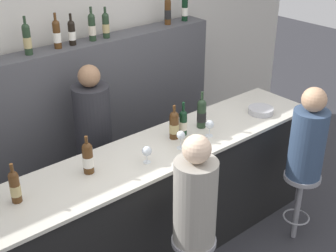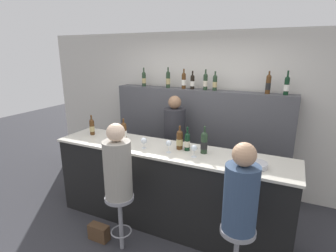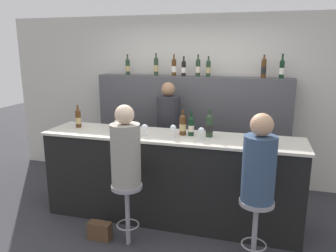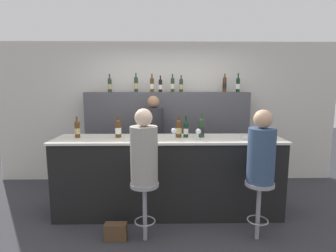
{
  "view_description": "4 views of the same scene",
  "coord_description": "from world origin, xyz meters",
  "px_view_note": "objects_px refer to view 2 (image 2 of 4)",
  "views": [
    {
      "loc": [
        -2.15,
        -2.27,
        2.98
      ],
      "look_at": [
        0.07,
        0.37,
        1.23
      ],
      "focal_mm": 50.0,
      "sensor_mm": 36.0,
      "label": 1
    },
    {
      "loc": [
        1.34,
        -2.49,
        2.26
      ],
      "look_at": [
        0.04,
        0.26,
        1.41
      ],
      "focal_mm": 28.0,
      "sensor_mm": 36.0,
      "label": 2
    },
    {
      "loc": [
        1.02,
        -3.31,
        2.1
      ],
      "look_at": [
        -0.01,
        0.28,
        1.21
      ],
      "focal_mm": 35.0,
      "sensor_mm": 36.0,
      "label": 3
    },
    {
      "loc": [
        -0.06,
        -3.22,
        1.79
      ],
      "look_at": [
        -0.01,
        0.24,
        1.27
      ],
      "focal_mm": 28.0,
      "sensor_mm": 36.0,
      "label": 4
    }
  ],
  "objects_px": {
    "wine_glass_1": "(169,144)",
    "handbag": "(99,232)",
    "wine_bottle_backbar_0": "(144,79)",
    "wine_bottle_backbar_3": "(192,82)",
    "wine_bottle_backbar_5": "(215,83)",
    "wine_bottle_counter_4": "(204,142)",
    "wine_glass_0": "(144,141)",
    "wine_bottle_counter_0": "(92,127)",
    "wine_glass_2": "(194,148)",
    "wine_bottle_backbar_2": "(184,80)",
    "metal_bowl": "(256,165)",
    "wine_bottle_counter_2": "(180,140)",
    "bar_stool_left": "(120,209)",
    "guest_seated_right": "(241,193)",
    "wine_bottle_backbar_6": "(268,84)",
    "wine_bottle_counter_1": "(124,131)",
    "wine_bottle_backbar_7": "(287,85)",
    "bar_stool_right": "(237,244)",
    "guest_seated_left": "(118,166)",
    "bartender": "(174,151)",
    "wine_bottle_backbar_1": "(168,79)",
    "wine_bottle_counter_3": "(187,141)",
    "wine_bottle_backbar_4": "(205,82)"
  },
  "relations": [
    {
      "from": "wine_bottle_backbar_0",
      "to": "wine_bottle_backbar_7",
      "type": "xyz_separation_m",
      "value": [
        2.29,
        -0.0,
        0.0
      ]
    },
    {
      "from": "wine_bottle_counter_0",
      "to": "wine_glass_0",
      "type": "height_order",
      "value": "wine_bottle_counter_0"
    },
    {
      "from": "wine_bottle_counter_3",
      "to": "wine_bottle_counter_4",
      "type": "relative_size",
      "value": 0.9
    },
    {
      "from": "wine_bottle_backbar_1",
      "to": "wine_bottle_backbar_5",
      "type": "relative_size",
      "value": 1.13
    },
    {
      "from": "wine_bottle_backbar_2",
      "to": "metal_bowl",
      "type": "relative_size",
      "value": 1.36
    },
    {
      "from": "wine_bottle_backbar_2",
      "to": "wine_glass_1",
      "type": "bearing_deg",
      "value": -75.19
    },
    {
      "from": "wine_bottle_backbar_2",
      "to": "wine_bottle_counter_3",
      "type": "bearing_deg",
      "value": -65.41
    },
    {
      "from": "wine_bottle_backbar_3",
      "to": "wine_bottle_backbar_6",
      "type": "distance_m",
      "value": 1.15
    },
    {
      "from": "guest_seated_left",
      "to": "guest_seated_right",
      "type": "bearing_deg",
      "value": 0.0
    },
    {
      "from": "bar_stool_right",
      "to": "guest_seated_right",
      "type": "relative_size",
      "value": 0.83
    },
    {
      "from": "wine_glass_2",
      "to": "metal_bowl",
      "type": "xyz_separation_m",
      "value": [
        0.69,
        0.01,
        -0.08
      ]
    },
    {
      "from": "wine_bottle_backbar_2",
      "to": "handbag",
      "type": "bearing_deg",
      "value": -100.97
    },
    {
      "from": "guest_seated_left",
      "to": "wine_bottle_counter_3",
      "type": "bearing_deg",
      "value": 53.71
    },
    {
      "from": "wine_bottle_counter_1",
      "to": "wine_bottle_backbar_2",
      "type": "xyz_separation_m",
      "value": [
        0.42,
        1.13,
        0.61
      ]
    },
    {
      "from": "wine_bottle_backbar_6",
      "to": "handbag",
      "type": "distance_m",
      "value": 3.03
    },
    {
      "from": "wine_bottle_backbar_3",
      "to": "wine_bottle_backbar_5",
      "type": "relative_size",
      "value": 0.98
    },
    {
      "from": "wine_bottle_counter_1",
      "to": "wine_bottle_backbar_2",
      "type": "bearing_deg",
      "value": 69.46
    },
    {
      "from": "wine_bottle_backbar_0",
      "to": "guest_seated_right",
      "type": "distance_m",
      "value": 2.87
    },
    {
      "from": "wine_bottle_backbar_7",
      "to": "handbag",
      "type": "height_order",
      "value": "wine_bottle_backbar_7"
    },
    {
      "from": "wine_glass_0",
      "to": "wine_bottle_backbar_0",
      "type": "bearing_deg",
      "value": 119.86
    },
    {
      "from": "wine_bottle_counter_2",
      "to": "guest_seated_left",
      "type": "relative_size",
      "value": 0.35
    },
    {
      "from": "wine_bottle_backbar_0",
      "to": "wine_bottle_backbar_3",
      "type": "distance_m",
      "value": 0.9
    },
    {
      "from": "guest_seated_left",
      "to": "handbag",
      "type": "distance_m",
      "value": 1.03
    },
    {
      "from": "wine_bottle_backbar_6",
      "to": "wine_glass_2",
      "type": "height_order",
      "value": "wine_bottle_backbar_6"
    },
    {
      "from": "wine_bottle_backbar_7",
      "to": "guest_seated_right",
      "type": "relative_size",
      "value": 0.4
    },
    {
      "from": "wine_bottle_backbar_5",
      "to": "wine_bottle_counter_4",
      "type": "bearing_deg",
      "value": -79.3
    },
    {
      "from": "bar_stool_left",
      "to": "guest_seated_right",
      "type": "relative_size",
      "value": 0.83
    },
    {
      "from": "wine_bottle_counter_1",
      "to": "guest_seated_right",
      "type": "height_order",
      "value": "guest_seated_right"
    },
    {
      "from": "wine_bottle_counter_2",
      "to": "bar_stool_left",
      "type": "distance_m",
      "value": 1.08
    },
    {
      "from": "wine_bottle_counter_1",
      "to": "wine_bottle_backbar_0",
      "type": "xyz_separation_m",
      "value": [
        -0.33,
        1.13,
        0.6
      ]
    },
    {
      "from": "wine_bottle_backbar_6",
      "to": "wine_glass_1",
      "type": "height_order",
      "value": "wine_bottle_backbar_6"
    },
    {
      "from": "wine_glass_1",
      "to": "handbag",
      "type": "xyz_separation_m",
      "value": [
        -0.7,
        -0.56,
        -1.1
      ]
    },
    {
      "from": "wine_bottle_backbar_1",
      "to": "wine_bottle_counter_3",
      "type": "bearing_deg",
      "value": -54.73
    },
    {
      "from": "wine_bottle_backbar_2",
      "to": "wine_glass_2",
      "type": "height_order",
      "value": "wine_bottle_backbar_2"
    },
    {
      "from": "wine_glass_0",
      "to": "wine_glass_1",
      "type": "distance_m",
      "value": 0.35
    },
    {
      "from": "wine_bottle_counter_0",
      "to": "wine_glass_1",
      "type": "xyz_separation_m",
      "value": [
        1.33,
        -0.17,
        -0.01
      ]
    },
    {
      "from": "wine_bottle_counter_2",
      "to": "guest_seated_left",
      "type": "height_order",
      "value": "guest_seated_left"
    },
    {
      "from": "wine_bottle_backbar_7",
      "to": "metal_bowl",
      "type": "xyz_separation_m",
      "value": [
        -0.18,
        -1.29,
        -0.71
      ]
    },
    {
      "from": "bartender",
      "to": "wine_bottle_backbar_0",
      "type": "bearing_deg",
      "value": 150.69
    },
    {
      "from": "wine_bottle_counter_2",
      "to": "wine_bottle_counter_3",
      "type": "height_order",
      "value": "same"
    },
    {
      "from": "wine_bottle_backbar_7",
      "to": "wine_bottle_counter_2",
      "type": "bearing_deg",
      "value": -134.82
    },
    {
      "from": "wine_bottle_counter_2",
      "to": "wine_glass_2",
      "type": "xyz_separation_m",
      "value": [
        0.25,
        -0.17,
        -0.02
      ]
    },
    {
      "from": "wine_bottle_backbar_0",
      "to": "wine_glass_2",
      "type": "relative_size",
      "value": 2.16
    },
    {
      "from": "wine_bottle_backbar_1",
      "to": "wine_bottle_backbar_6",
      "type": "height_order",
      "value": "wine_bottle_backbar_1"
    },
    {
      "from": "wine_bottle_counter_4",
      "to": "wine_bottle_backbar_0",
      "type": "xyz_separation_m",
      "value": [
        -1.48,
        1.13,
        0.59
      ]
    },
    {
      "from": "wine_bottle_counter_1",
      "to": "wine_bottle_backbar_4",
      "type": "distance_m",
      "value": 1.51
    },
    {
      "from": "wine_bottle_backbar_7",
      "to": "guest_seated_right",
      "type": "bearing_deg",
      "value": -96.93
    },
    {
      "from": "wine_bottle_counter_0",
      "to": "bar_stool_right",
      "type": "distance_m",
      "value": 2.5
    },
    {
      "from": "bar_stool_left",
      "to": "guest_seated_left",
      "type": "xyz_separation_m",
      "value": [
        -0.0,
        0.0,
        0.54
      ]
    },
    {
      "from": "wine_bottle_counter_1",
      "to": "wine_glass_0",
      "type": "xyz_separation_m",
      "value": [
        0.42,
        -0.17,
        -0.03
      ]
    }
  ]
}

